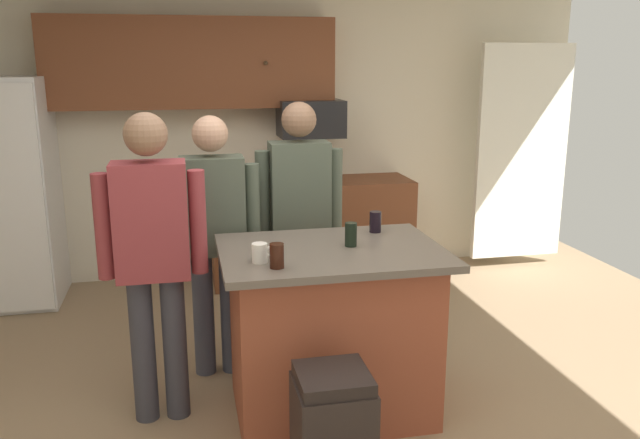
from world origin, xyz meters
name	(u,v)px	position (x,y,z in m)	size (l,w,h in m)	color
floor	(293,428)	(0.00, 0.00, 0.00)	(7.04, 7.04, 0.00)	#937A5B
back_wall	(239,134)	(0.00, 2.80, 1.30)	(6.40, 0.10, 2.60)	beige
french_door_window_panel	(522,153)	(2.60, 2.40, 1.10)	(0.90, 0.06, 2.00)	white
cabinet_run_upper	(192,63)	(-0.40, 2.60, 1.93)	(2.40, 0.38, 0.75)	brown
cabinet_run_lower	(311,229)	(0.60, 2.48, 0.45)	(1.80, 0.63, 0.90)	brown
microwave_over_range	(311,119)	(0.60, 2.50, 1.45)	(0.56, 0.40, 0.32)	black
kitchen_island	(331,330)	(0.25, 0.15, 0.49)	(1.20, 0.88, 0.96)	#9E4C33
person_guest_right	(300,213)	(0.21, 0.94, 0.98)	(0.57, 0.22, 1.70)	#4C5166
person_guest_by_door	(153,249)	(-0.69, 0.28, 0.98)	(0.57, 0.22, 1.70)	#383842
person_guest_left	(214,230)	(-0.35, 0.77, 0.94)	(0.57, 0.22, 1.63)	#4C5166
glass_dark_ale	(375,222)	(0.58, 0.44, 1.02)	(0.07, 0.07, 0.12)	black
tumbler_amber	(351,234)	(0.36, 0.18, 1.03)	(0.07, 0.07, 0.13)	black
mug_ceramic_white	(260,253)	(-0.16, -0.01, 1.01)	(0.12, 0.08, 0.10)	white
glass_stout_tall	(277,256)	(-0.09, -0.11, 1.02)	(0.07, 0.07, 0.12)	black
trash_bin	(333,434)	(0.09, -0.56, 0.30)	(0.34, 0.34, 0.61)	black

